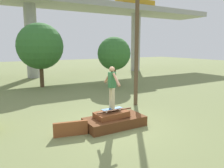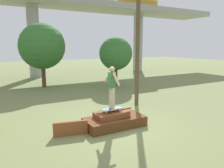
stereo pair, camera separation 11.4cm
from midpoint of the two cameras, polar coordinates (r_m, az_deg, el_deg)
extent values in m
plane|color=olive|center=(8.43, 1.08, -11.04)|extent=(80.00, 80.00, 0.00)
cube|color=#5B3319|center=(8.37, 1.09, -9.86)|extent=(2.28, 1.13, 0.37)
cube|color=brown|center=(8.25, 0.23, -7.99)|extent=(1.23, 0.76, 0.27)
cylinder|color=#5B3319|center=(8.23, 1.10, -6.99)|extent=(1.49, 0.06, 0.06)
cube|color=brown|center=(7.68, -10.37, -11.37)|extent=(1.16, 0.36, 0.49)
cube|color=#23517F|center=(8.09, 0.41, -6.47)|extent=(0.82, 0.22, 0.01)
cylinder|color=silver|center=(8.32, 1.78, -6.39)|extent=(0.05, 0.03, 0.05)
cylinder|color=silver|center=(8.17, 2.47, -6.70)|extent=(0.05, 0.03, 0.05)
cylinder|color=silver|center=(8.04, -1.69, -6.97)|extent=(0.05, 0.03, 0.05)
cylinder|color=silver|center=(7.89, -1.05, -7.30)|extent=(0.05, 0.03, 0.05)
cylinder|color=#C6B78E|center=(8.05, 0.10, -3.60)|extent=(0.12, 0.12, 0.78)
cylinder|color=#C6B78E|center=(7.91, 0.73, -3.84)|extent=(0.12, 0.12, 0.78)
cube|color=#2D6638|center=(7.85, 0.42, 1.08)|extent=(0.22, 0.21, 0.57)
sphere|color=#A37556|center=(7.80, 0.42, 3.87)|extent=(0.20, 0.20, 0.20)
cylinder|color=#A37556|center=(8.10, -0.66, 1.70)|extent=(0.09, 0.45, 0.45)
cylinder|color=#A37556|center=(7.59, 1.57, 1.14)|extent=(0.09, 0.45, 0.45)
cube|color=#9E9E99|center=(22.53, -20.14, 19.88)|extent=(44.00, 4.62, 0.60)
cylinder|color=#9E9E99|center=(22.15, -19.56, 10.40)|extent=(1.10, 1.10, 6.83)
cylinder|color=#9E9E99|center=(27.11, 6.92, 10.70)|extent=(1.10, 1.10, 6.83)
cube|color=#B28419|center=(27.09, 6.87, 20.13)|extent=(4.57, 1.61, 0.83)
cylinder|color=brown|center=(11.04, 7.08, 13.37)|extent=(0.20, 0.20, 7.39)
cylinder|color=#4C3823|center=(16.95, -17.22, 1.94)|extent=(0.29, 0.29, 1.58)
sphere|color=#336B2D|center=(16.80, -17.61, 9.39)|extent=(3.32, 3.32, 3.32)
cylinder|color=#4C3823|center=(16.28, 1.16, 1.80)|extent=(0.27, 0.27, 1.43)
sphere|color=#336B2D|center=(16.13, 1.18, 7.95)|extent=(2.43, 2.43, 2.43)
camera|label=1|loc=(0.06, -89.58, 0.07)|focal=35.00mm
camera|label=2|loc=(0.06, 90.42, -0.07)|focal=35.00mm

